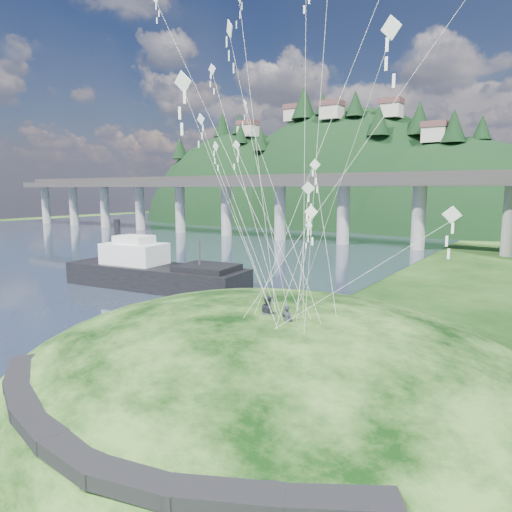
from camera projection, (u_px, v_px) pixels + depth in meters
The scene contains 10 objects.
ground at pixel (156, 366), 30.31m from camera, with size 320.00×320.00×0.00m, color black.
water at pixel (15, 246), 94.50m from camera, with size 240.00×240.00×0.00m, color #2A374E.
grass_hill at pixel (274, 407), 27.78m from camera, with size 36.00×32.00×13.00m.
footpath at pixel (107, 435), 17.89m from camera, with size 22.29×5.84×0.83m.
bridge at pixel (302, 198), 101.09m from camera, with size 160.00×11.00×15.00m.
far_ridge at pixel (328, 245), 155.88m from camera, with size 153.00×70.00×94.50m.
work_barge at pixel (153, 271), 54.11m from camera, with size 23.41×8.92×7.99m.
wooden_dock at pixel (193, 323), 38.60m from camera, with size 12.89×3.82×0.91m.
kite_flyers at pixel (273, 298), 24.51m from camera, with size 2.45×1.33×1.98m.
kite_swarm at pixel (286, 84), 25.63m from camera, with size 20.60×15.75×18.18m.
Camera 1 is at (21.57, -20.37, 11.67)m, focal length 32.00 mm.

